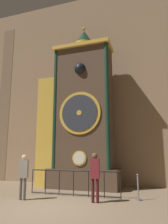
# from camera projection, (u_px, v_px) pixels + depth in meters

# --- Properties ---
(ground_plane) EXTENTS (28.00, 28.00, 0.00)m
(ground_plane) POSITION_uv_depth(u_px,v_px,m) (41.00, 210.00, 7.04)
(ground_plane) COLOR #847056
(cathedral_back_wall) EXTENTS (24.00, 0.32, 12.36)m
(cathedral_back_wall) POSITION_uv_depth(u_px,v_px,m) (92.00, 84.00, 13.97)
(cathedral_back_wall) COLOR #997A5B
(cathedral_back_wall) RESTS_ON ground_plane
(clock_tower) EXTENTS (4.53, 1.78, 9.26)m
(clock_tower) POSITION_uv_depth(u_px,v_px,m) (78.00, 115.00, 12.22)
(clock_tower) COLOR brown
(clock_tower) RESTS_ON ground_plane
(railing_fence) EXTENTS (4.10, 0.05, 1.07)m
(railing_fence) POSITION_uv_depth(u_px,v_px,m) (74.00, 182.00, 9.42)
(railing_fence) COLOR black
(railing_fence) RESTS_ON ground_plane
(visitor_near) EXTENTS (0.39, 0.31, 1.75)m
(visitor_near) POSITION_uv_depth(u_px,v_px,m) (23.00, 172.00, 8.72)
(visitor_near) COLOR #58554F
(visitor_near) RESTS_ON ground_plane
(visitor_far) EXTENTS (0.37, 0.26, 1.82)m
(visitor_far) POSITION_uv_depth(u_px,v_px,m) (95.00, 172.00, 8.25)
(visitor_far) COLOR #461518
(visitor_far) RESTS_ON ground_plane
(stanchion_post) EXTENTS (0.28, 0.28, 1.00)m
(stanchion_post) POSITION_uv_depth(u_px,v_px,m) (138.00, 192.00, 8.54)
(stanchion_post) COLOR gray
(stanchion_post) RESTS_ON ground_plane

